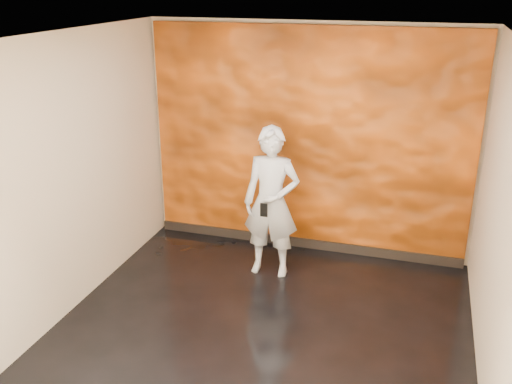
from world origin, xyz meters
name	(u,v)px	position (x,y,z in m)	size (l,w,h in m)	color
room	(262,198)	(0.00, 0.00, 1.40)	(4.02, 4.02, 2.81)	black
feature_wall	(308,143)	(0.00, 1.96, 1.38)	(3.90, 0.06, 2.75)	orange
baseboard	(304,243)	(0.00, 1.92, 0.06)	(3.90, 0.04, 0.12)	black
man	(271,203)	(-0.23, 1.18, 0.87)	(0.64, 0.42, 1.75)	#AAAEBB
phone	(264,210)	(-0.24, 0.89, 0.90)	(0.08, 0.02, 0.15)	black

